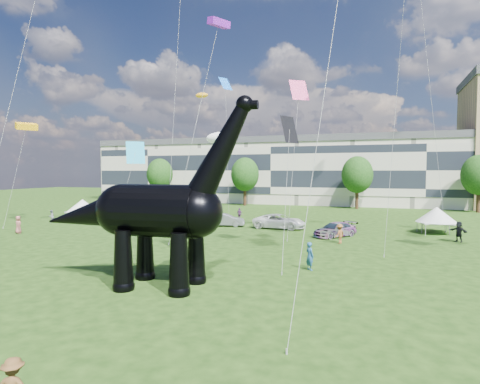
% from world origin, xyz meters
% --- Properties ---
extents(ground, '(220.00, 220.00, 0.00)m').
position_xyz_m(ground, '(0.00, 0.00, 0.00)').
color(ground, '#16330C').
rests_on(ground, ground).
extents(terrace_row, '(78.00, 11.00, 12.00)m').
position_xyz_m(terrace_row, '(-8.00, 62.00, 6.00)').
color(terrace_row, beige).
rests_on(terrace_row, ground).
extents(tree_far_left, '(5.20, 5.20, 9.44)m').
position_xyz_m(tree_far_left, '(-30.00, 53.00, 6.29)').
color(tree_far_left, '#382314').
rests_on(tree_far_left, ground).
extents(tree_mid_left, '(5.20, 5.20, 9.44)m').
position_xyz_m(tree_mid_left, '(-12.00, 53.00, 6.29)').
color(tree_mid_left, '#382314').
rests_on(tree_mid_left, ground).
extents(tree_mid_right, '(5.20, 5.20, 9.44)m').
position_xyz_m(tree_mid_right, '(8.00, 53.00, 6.29)').
color(tree_mid_right, '#382314').
rests_on(tree_mid_right, ground).
extents(tree_far_right, '(5.20, 5.20, 9.44)m').
position_xyz_m(tree_far_right, '(26.00, 53.00, 6.29)').
color(tree_far_right, '#382314').
rests_on(tree_far_right, ground).
extents(dinosaur_sculpture, '(13.08, 3.80, 10.68)m').
position_xyz_m(dinosaur_sculpture, '(-0.16, 1.97, 4.03)').
color(dinosaur_sculpture, black).
rests_on(dinosaur_sculpture, ground).
extents(car_silver, '(2.04, 4.35, 1.44)m').
position_xyz_m(car_silver, '(-11.41, 23.27, 0.72)').
color(car_silver, '#A7A6AB').
rests_on(car_silver, ground).
extents(car_grey, '(4.66, 2.62, 1.45)m').
position_xyz_m(car_grey, '(-5.11, 25.75, 0.73)').
color(car_grey, gray).
rests_on(car_grey, ground).
extents(car_white, '(5.88, 2.83, 1.61)m').
position_xyz_m(car_white, '(1.24, 26.00, 0.81)').
color(car_white, white).
rests_on(car_white, ground).
extents(car_dark, '(4.47, 5.02, 1.40)m').
position_xyz_m(car_dark, '(7.69, 22.38, 0.70)').
color(car_dark, '#595960').
rests_on(car_dark, ground).
extents(gazebo_near, '(4.62, 4.62, 2.75)m').
position_xyz_m(gazebo_near, '(17.24, 27.80, 1.93)').
color(gazebo_near, silver).
rests_on(gazebo_near, ground).
extents(gazebo_far, '(3.87, 3.87, 2.42)m').
position_xyz_m(gazebo_far, '(17.32, 28.90, 1.70)').
color(gazebo_far, silver).
rests_on(gazebo_far, ground).
extents(gazebo_left, '(4.82, 4.82, 2.78)m').
position_xyz_m(gazebo_left, '(-24.25, 24.29, 1.95)').
color(gazebo_left, white).
rests_on(gazebo_left, ground).
extents(visitors, '(52.53, 48.22, 1.87)m').
position_xyz_m(visitors, '(0.20, 16.88, 0.87)').
color(visitors, gray).
rests_on(visitors, ground).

